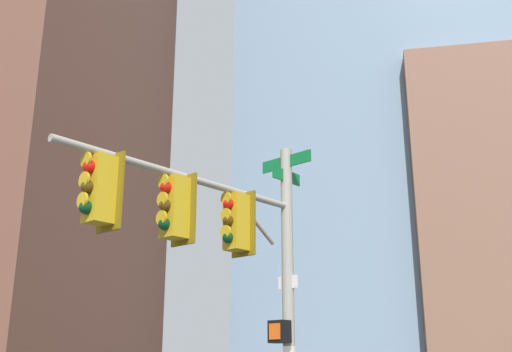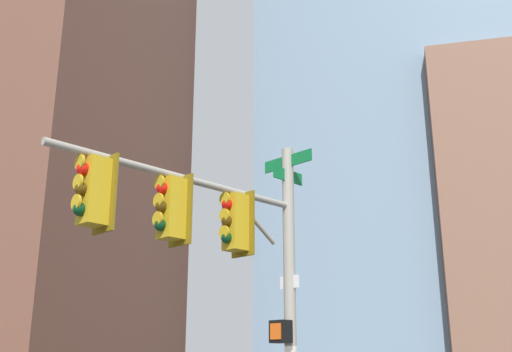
% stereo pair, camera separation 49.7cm
% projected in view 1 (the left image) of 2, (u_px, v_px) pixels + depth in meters
% --- Properties ---
extents(signal_pole_assembly, '(4.77, 3.21, 6.30)m').
position_uv_depth(signal_pole_assembly, '(224.00, 247.00, 10.50)').
color(signal_pole_assembly, '#9E998C').
rests_on(signal_pole_assembly, ground_plane).
extents(building_brick_nearside, '(21.98, 17.32, 57.09)m').
position_uv_depth(building_brick_nearside, '(25.00, 16.00, 48.47)').
color(building_brick_nearside, brown).
rests_on(building_brick_nearside, ground_plane).
extents(building_brick_midblock, '(20.68, 15.18, 30.02)m').
position_uv_depth(building_brick_midblock, '(490.00, 230.00, 60.53)').
color(building_brick_midblock, '#845B47').
rests_on(building_brick_midblock, ground_plane).
extents(building_glass_tower, '(33.98, 27.98, 84.46)m').
position_uv_depth(building_glass_tower, '(371.00, 37.00, 78.43)').
color(building_glass_tower, '#7A99B2').
rests_on(building_glass_tower, ground_plane).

